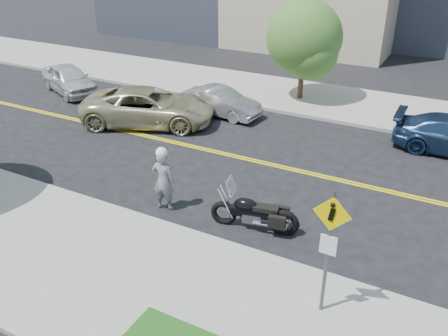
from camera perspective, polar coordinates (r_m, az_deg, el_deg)
ground_plane at (r=17.28m, az=4.61°, el=0.66°), size 120.00×120.00×0.00m
sidewalk_near at (r=11.83m, az=-10.69°, el=-13.51°), size 60.00×5.00×0.15m
sidewalk_far at (r=23.82m, az=12.02°, el=7.95°), size 60.00×5.00×0.15m
pedestrian_sign at (r=9.97m, az=12.50°, el=-8.71°), size 0.78×0.08×3.00m
motorcyclist at (r=14.12m, az=-7.31°, el=-1.30°), size 0.77×0.57×2.04m
motorcycle at (r=13.22m, az=3.73°, el=-4.58°), size 2.55×1.19×1.49m
suv at (r=20.66m, az=-9.09°, el=7.29°), size 6.16×4.51×1.56m
parked_car_white at (r=25.79m, az=-18.14°, el=10.13°), size 4.44×3.18×1.40m
parked_car_silver at (r=21.47m, az=-0.45°, el=7.95°), size 3.85×1.63×1.24m
tree_far_a at (r=23.06m, az=9.63°, el=15.19°), size 3.51×3.51×4.80m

